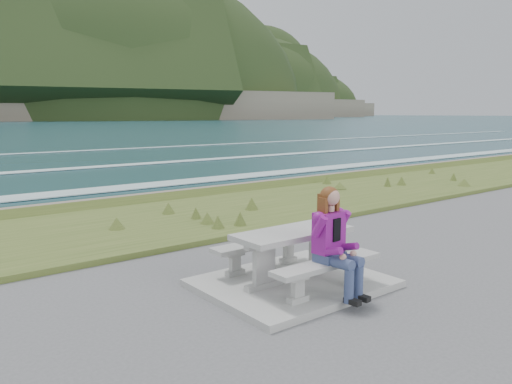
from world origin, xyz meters
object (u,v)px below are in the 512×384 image
bench_landward (327,269)px  bench_seaward (263,247)px  picnic_table (293,241)px  seated_woman (338,257)px

bench_landward → bench_seaward: same height
bench_landward → bench_seaward: size_ratio=1.00×
picnic_table → bench_landward: bearing=-90.0°
seated_woman → bench_landward: bearing=104.8°
picnic_table → bench_landward: (0.00, -0.70, -0.23)m
picnic_table → seated_woman: (0.05, -0.84, -0.04)m
bench_landward → seated_woman: bearing=-70.5°
bench_landward → bench_seaward: (0.00, 1.40, 0.00)m
picnic_table → bench_landward: 0.74m
picnic_table → bench_seaward: bearing=90.0°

